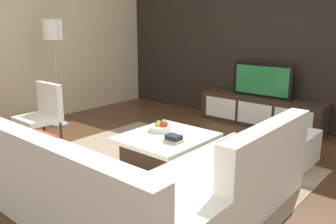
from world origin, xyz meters
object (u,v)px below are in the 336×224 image
at_px(television, 262,80).
at_px(accent_chair_near, 43,110).
at_px(coffee_table, 166,149).
at_px(sectional_couch, 146,185).
at_px(book_stack, 174,139).
at_px(fruit_bowl, 161,127).
at_px(ottoman, 283,146).
at_px(decorative_ball, 285,121).
at_px(media_console, 260,111).
at_px(floor_lamp, 53,37).

height_order(television, accent_chair_near, television).
xyz_separation_m(coffee_table, accent_chair_near, (-1.85, -0.53, 0.29)).
bearing_deg(sectional_couch, book_stack, 114.39).
relative_size(sectional_couch, fruit_bowl, 8.45).
bearing_deg(ottoman, decorative_ball, 0.00).
xyz_separation_m(media_console, floor_lamp, (-2.63, -2.17, 1.22)).
bearing_deg(floor_lamp, book_stack, -5.30).
bearing_deg(television, book_stack, -87.24).
xyz_separation_m(sectional_couch, ottoman, (0.43, 2.02, -0.09)).
distance_m(sectional_couch, accent_chair_near, 2.51).
bearing_deg(coffee_table, fruit_bowl, 149.26).
height_order(television, book_stack, television).
relative_size(television, accent_chair_near, 1.18).
distance_m(television, coffee_table, 2.37).
bearing_deg(television, fruit_bowl, -97.13).
bearing_deg(decorative_ball, ottoman, 0.00).
relative_size(coffee_table, decorative_ball, 4.12).
bearing_deg(fruit_bowl, accent_chair_near, -159.26).
height_order(sectional_couch, coffee_table, sectional_couch).
bearing_deg(coffee_table, television, 87.51).
height_order(accent_chair_near, fruit_bowl, accent_chair_near).
height_order(sectional_couch, ottoman, sectional_couch).
bearing_deg(book_stack, coffee_table, 150.32).
bearing_deg(accent_chair_near, sectional_couch, -10.84).
bearing_deg(floor_lamp, sectional_couch, -19.58).
relative_size(media_console, coffee_table, 2.00).
bearing_deg(decorative_ball, sectional_couch, -101.91).
bearing_deg(floor_lamp, accent_chair_near, -44.27).
distance_m(floor_lamp, book_stack, 2.95).
bearing_deg(book_stack, sectional_couch, -65.61).
relative_size(accent_chair_near, floor_lamp, 0.50).
relative_size(media_console, ottoman, 3.00).
bearing_deg(coffee_table, sectional_couch, -58.34).
bearing_deg(fruit_bowl, sectional_couch, -54.31).
height_order(accent_chair_near, book_stack, accent_chair_near).
bearing_deg(coffee_table, decorative_ball, 45.20).
height_order(television, fruit_bowl, television).
bearing_deg(media_console, sectional_couch, -81.22).
relative_size(fruit_bowl, book_stack, 1.37).
relative_size(ottoman, fruit_bowl, 2.50).
bearing_deg(accent_chair_near, media_console, 55.02).
distance_m(coffee_table, fruit_bowl, 0.31).
xyz_separation_m(media_console, decorative_ball, (0.93, -1.26, 0.28)).
bearing_deg(decorative_ball, floor_lamp, -165.68).
xyz_separation_m(media_console, book_stack, (0.12, -2.42, 0.17)).
distance_m(media_console, television, 0.53).
relative_size(media_console, fruit_bowl, 7.50).
height_order(coffee_table, book_stack, book_stack).
bearing_deg(sectional_couch, floor_lamp, 160.42).
bearing_deg(accent_chair_near, coffee_table, 15.62).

